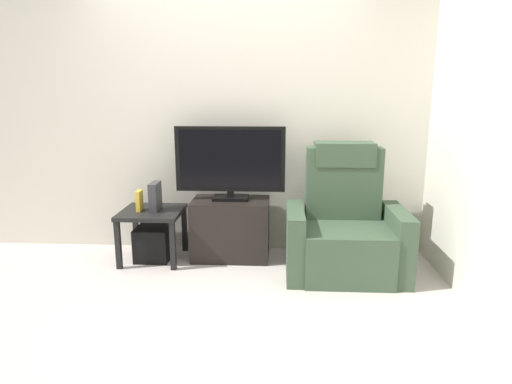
{
  "coord_description": "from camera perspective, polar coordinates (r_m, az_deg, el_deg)",
  "views": [
    {
      "loc": [
        0.48,
        -3.02,
        1.51
      ],
      "look_at": [
        0.3,
        0.5,
        0.7
      ],
      "focal_mm": 31.01,
      "sensor_mm": 36.0,
      "label": 1
    }
  ],
  "objects": [
    {
      "name": "game_console",
      "position": [
        4.05,
        -12.88,
        -0.55
      ],
      "size": [
        0.07,
        0.2,
        0.25
      ],
      "primitive_type": "cube",
      "color": "#333338",
      "rests_on": "side_table"
    },
    {
      "name": "subwoofer_box",
      "position": [
        4.17,
        -13.08,
        -6.45
      ],
      "size": [
        0.3,
        0.3,
        0.3
      ],
      "primitive_type": "cube",
      "color": "black",
      "rests_on": "ground"
    },
    {
      "name": "wall_side",
      "position": [
        3.34,
        27.98,
        7.84
      ],
      "size": [
        0.06,
        4.48,
        2.6
      ],
      "primitive_type": "cube",
      "color": "beige",
      "rests_on": "ground"
    },
    {
      "name": "recliner_armchair",
      "position": [
        3.81,
        11.36,
        -4.69
      ],
      "size": [
        0.98,
        0.78,
        1.08
      ],
      "rotation": [
        0.0,
        0.0,
        -0.21
      ],
      "color": "#384C38",
      "rests_on": "ground"
    },
    {
      "name": "ground_plane",
      "position": [
        3.41,
        -5.63,
        -13.38
      ],
      "size": [
        6.4,
        6.4,
        0.0
      ],
      "primitive_type": "plane",
      "color": "#BCB2AD"
    },
    {
      "name": "wall_back",
      "position": [
        4.19,
        -3.71,
        10.02
      ],
      "size": [
        6.4,
        0.06,
        2.6
      ],
      "primitive_type": "cube",
      "color": "beige",
      "rests_on": "ground"
    },
    {
      "name": "tv_stand",
      "position": [
        4.09,
        -3.26,
        -4.71
      ],
      "size": [
        0.7,
        0.44,
        0.54
      ],
      "color": "black",
      "rests_on": "ground"
    },
    {
      "name": "book_upright",
      "position": [
        4.06,
        -14.8,
        -1.09
      ],
      "size": [
        0.04,
        0.11,
        0.18
      ],
      "primitive_type": "cube",
      "color": "gold",
      "rests_on": "side_table"
    },
    {
      "name": "side_table",
      "position": [
        4.1,
        -13.25,
        -3.29
      ],
      "size": [
        0.54,
        0.54,
        0.46
      ],
      "color": "black",
      "rests_on": "ground"
    },
    {
      "name": "television",
      "position": [
        3.96,
        -3.35,
        3.95
      ],
      "size": [
        0.98,
        0.2,
        0.66
      ],
      "color": "black",
      "rests_on": "tv_stand"
    }
  ]
}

